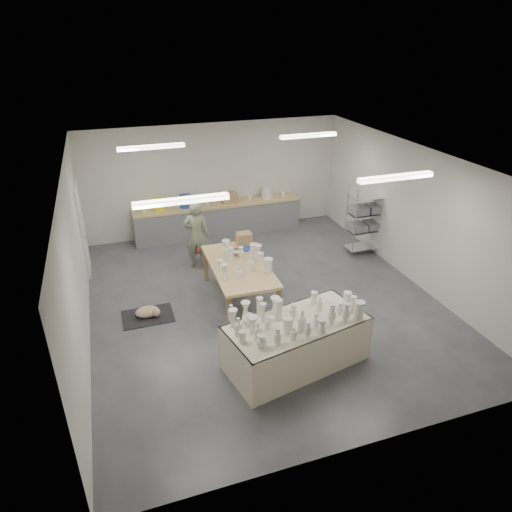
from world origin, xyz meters
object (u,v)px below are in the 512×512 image
object	(u,v)px
red_stool	(196,251)
potter	(197,235)
drying_table	(296,342)
work_table	(240,262)

from	to	relation	value
red_stool	potter	bearing A→B (deg)	-90.00
drying_table	work_table	xyz separation A→B (m)	(-0.25, 2.35, 0.40)
work_table	red_stool	distance (m)	2.11
work_table	potter	xyz separation A→B (m)	(-0.56, 1.69, -0.02)
potter	drying_table	bearing A→B (deg)	119.50
red_stool	drying_table	bearing A→B (deg)	-79.35
drying_table	red_stool	distance (m)	4.39
red_stool	work_table	bearing A→B (deg)	-74.00
work_table	potter	bearing A→B (deg)	109.43
drying_table	work_table	distance (m)	2.40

